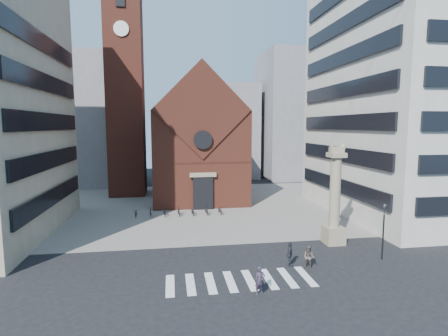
{
  "coord_description": "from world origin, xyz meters",
  "views": [
    {
      "loc": [
        -3.84,
        -24.48,
        10.13
      ],
      "look_at": [
        1.19,
        8.0,
        6.15
      ],
      "focal_mm": 28.0,
      "sensor_mm": 36.0,
      "label": 1
    }
  ],
  "objects": [
    {
      "name": "scooter_5",
      "position": [
        0.16,
        14.42,
        0.54
      ],
      "size": [
        0.59,
        1.67,
        0.99
      ],
      "primitive_type": "imported",
      "rotation": [
        0.0,
        0.0,
        0.08
      ],
      "color": "black",
      "rests_on": "piazza"
    },
    {
      "name": "bg_block_mid",
      "position": [
        6.0,
        45.0,
        9.0
      ],
      "size": [
        14.0,
        12.0,
        18.0
      ],
      "primitive_type": "cube",
      "color": "gray",
      "rests_on": "ground"
    },
    {
      "name": "church",
      "position": [
        0.0,
        25.04,
        7.98
      ],
      "size": [
        12.0,
        16.65,
        18.0
      ],
      "color": "brown",
      "rests_on": "ground"
    },
    {
      "name": "scooter_1",
      "position": [
        -6.14,
        14.42,
        0.54
      ],
      "size": [
        0.59,
        1.67,
        0.99
      ],
      "primitive_type": "imported",
      "rotation": [
        0.0,
        0.0,
        0.08
      ],
      "color": "black",
      "rests_on": "piazza"
    },
    {
      "name": "ground",
      "position": [
        0.0,
        0.0,
        0.0
      ],
      "size": [
        120.0,
        120.0,
        0.0
      ],
      "primitive_type": "plane",
      "color": "black",
      "rests_on": "ground"
    },
    {
      "name": "traffic_light",
      "position": [
        12.0,
        -1.0,
        2.29
      ],
      "size": [
        0.13,
        0.16,
        4.3
      ],
      "color": "black",
      "rests_on": "ground"
    },
    {
      "name": "zebra_crossing",
      "position": [
        0.55,
        -3.0,
        0.01
      ],
      "size": [
        10.2,
        3.2,
        0.01
      ],
      "primitive_type": null,
      "color": "white",
      "rests_on": "ground"
    },
    {
      "name": "building_right",
      "position": [
        24.0,
        12.0,
        16.0
      ],
      "size": [
        18.0,
        22.0,
        32.0
      ],
      "primitive_type": "cube",
      "color": "beige",
      "rests_on": "ground"
    },
    {
      "name": "bg_block_right",
      "position": [
        22.0,
        42.0,
        12.0
      ],
      "size": [
        16.0,
        14.0,
        24.0
      ],
      "primitive_type": "cube",
      "color": "gray",
      "rests_on": "ground"
    },
    {
      "name": "scooter_3",
      "position": [
        -2.99,
        14.42,
        0.54
      ],
      "size": [
        0.59,
        1.67,
        0.99
      ],
      "primitive_type": "imported",
      "rotation": [
        0.0,
        0.0,
        0.08
      ],
      "color": "black",
      "rests_on": "piazza"
    },
    {
      "name": "scooter_0",
      "position": [
        -7.72,
        14.42,
        0.49
      ],
      "size": [
        0.72,
        1.73,
        0.89
      ],
      "primitive_type": "imported",
      "rotation": [
        0.0,
        0.0,
        0.08
      ],
      "color": "black",
      "rests_on": "piazza"
    },
    {
      "name": "pedestrian_1",
      "position": [
        5.77,
        -1.84,
        0.83
      ],
      "size": [
        1.02,
        1.02,
        1.67
      ],
      "primitive_type": "imported",
      "rotation": [
        0.0,
        0.0,
        -0.75
      ],
      "color": "#524742",
      "rests_on": "ground"
    },
    {
      "name": "pedestrian_2",
      "position": [
        4.59,
        -1.17,
        0.89
      ],
      "size": [
        0.8,
        1.13,
        1.78
      ],
      "primitive_type": "imported",
      "rotation": [
        0.0,
        0.0,
        1.18
      ],
      "color": "#2A2932",
      "rests_on": "ground"
    },
    {
      "name": "campanile",
      "position": [
        -10.0,
        28.0,
        15.74
      ],
      "size": [
        5.5,
        5.5,
        31.2
      ],
      "color": "brown",
      "rests_on": "ground"
    },
    {
      "name": "bg_block_left",
      "position": [
        -20.0,
        40.0,
        11.0
      ],
      "size": [
        16.0,
        14.0,
        22.0
      ],
      "primitive_type": "cube",
      "color": "gray",
      "rests_on": "ground"
    },
    {
      "name": "pedestrian_0",
      "position": [
        1.37,
        -5.01,
        0.87
      ],
      "size": [
        0.65,
        0.44,
        1.73
      ],
      "primitive_type": "imported",
      "rotation": [
        0.0,
        0.0,
        0.04
      ],
      "color": "#302837",
      "rests_on": "ground"
    },
    {
      "name": "scooter_4",
      "position": [
        -1.42,
        14.42,
        0.49
      ],
      "size": [
        0.72,
        1.73,
        0.89
      ],
      "primitive_type": "imported",
      "rotation": [
        0.0,
        0.0,
        0.08
      ],
      "color": "black",
      "rests_on": "piazza"
    },
    {
      "name": "scooter_2",
      "position": [
        -4.57,
        14.42,
        0.49
      ],
      "size": [
        0.72,
        1.73,
        0.89
      ],
      "primitive_type": "imported",
      "rotation": [
        0.0,
        0.0,
        0.08
      ],
      "color": "black",
      "rests_on": "piazza"
    },
    {
      "name": "scooter_6",
      "position": [
        1.73,
        14.42,
        0.49
      ],
      "size": [
        0.72,
        1.73,
        0.89
      ],
      "primitive_type": "imported",
      "rotation": [
        0.0,
        0.0,
        0.08
      ],
      "color": "black",
      "rests_on": "piazza"
    },
    {
      "name": "piazza",
      "position": [
        0.0,
        19.0,
        0.03
      ],
      "size": [
        46.0,
        30.0,
        0.05
      ],
      "primitive_type": "cube",
      "color": "gray",
      "rests_on": "ground"
    },
    {
      "name": "lion_column",
      "position": [
        10.01,
        3.0,
        3.46
      ],
      "size": [
        1.63,
        1.6,
        8.68
      ],
      "color": "gray",
      "rests_on": "ground"
    }
  ]
}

